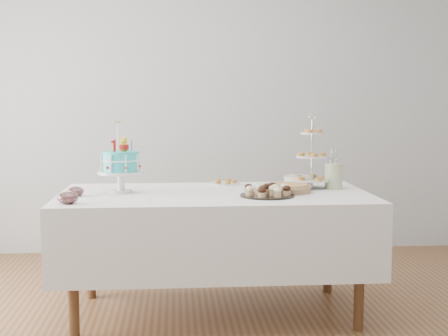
{
  "coord_description": "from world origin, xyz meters",
  "views": [
    {
      "loc": [
        -0.25,
        -3.53,
        1.33
      ],
      "look_at": [
        0.06,
        0.3,
        0.92
      ],
      "focal_mm": 50.0,
      "sensor_mm": 36.0,
      "label": 1
    }
  ],
  "objects": [
    {
      "name": "floor",
      "position": [
        0.0,
        0.0,
        0.0
      ],
      "size": [
        5.0,
        5.0,
        0.0
      ],
      "primitive_type": "plane",
      "color": "brown",
      "rests_on": "ground"
    },
    {
      "name": "jam_bowl_a",
      "position": [
        -0.84,
        -0.06,
        0.8
      ],
      "size": [
        0.12,
        0.12,
        0.07
      ],
      "color": "silver",
      "rests_on": "table"
    },
    {
      "name": "pie",
      "position": [
        0.45,
        0.29,
        0.8
      ],
      "size": [
        0.32,
        0.32,
        0.05
      ],
      "color": "tan",
      "rests_on": "table"
    },
    {
      "name": "cupcake_tray",
      "position": [
        0.31,
        0.13,
        0.81
      ],
      "size": [
        0.33,
        0.33,
        0.07
      ],
      "color": "black",
      "rests_on": "table"
    },
    {
      "name": "plate_stack",
      "position": [
        0.57,
        0.51,
        0.81
      ],
      "size": [
        0.19,
        0.19,
        0.08
      ],
      "color": "white",
      "rests_on": "table"
    },
    {
      "name": "tiered_stand",
      "position": [
        0.65,
        0.47,
        0.97
      ],
      "size": [
        0.25,
        0.25,
        0.49
      ],
      "color": "silver",
      "rests_on": "table"
    },
    {
      "name": "jam_bowl_b",
      "position": [
        -0.84,
        0.23,
        0.8
      ],
      "size": [
        0.1,
        0.1,
        0.06
      ],
      "color": "silver",
      "rests_on": "table"
    },
    {
      "name": "table",
      "position": [
        0.0,
        0.3,
        0.54
      ],
      "size": [
        1.92,
        1.02,
        0.77
      ],
      "color": "silver",
      "rests_on": "floor"
    },
    {
      "name": "utensil_pitcher",
      "position": [
        0.78,
        0.42,
        0.86
      ],
      "size": [
        0.12,
        0.11,
        0.26
      ],
      "rotation": [
        0.0,
        0.0,
        0.21
      ],
      "color": "beige",
      "rests_on": "table"
    },
    {
      "name": "walls",
      "position": [
        0.0,
        0.0,
        1.35
      ],
      "size": [
        5.04,
        4.04,
        2.7
      ],
      "color": "#ABAEB0",
      "rests_on": "floor"
    },
    {
      "name": "birthday_cake",
      "position": [
        -0.58,
        0.35,
        0.89
      ],
      "size": [
        0.29,
        0.29,
        0.44
      ],
      "rotation": [
        0.0,
        0.0,
        0.35
      ],
      "color": "white",
      "rests_on": "table"
    },
    {
      "name": "pastry_plate",
      "position": [
        0.1,
        0.7,
        0.78
      ],
      "size": [
        0.21,
        0.21,
        0.03
      ],
      "color": "white",
      "rests_on": "table"
    }
  ]
}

